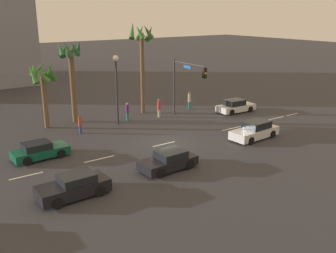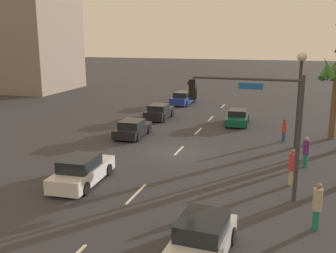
{
  "view_description": "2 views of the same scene",
  "coord_description": "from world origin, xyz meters",
  "px_view_note": "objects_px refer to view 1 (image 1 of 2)",
  "views": [
    {
      "loc": [
        -16.52,
        -24.0,
        10.32
      ],
      "look_at": [
        -0.34,
        -0.68,
        1.68
      ],
      "focal_mm": 40.48,
      "sensor_mm": 36.0,
      "label": 1
    },
    {
      "loc": [
        23.46,
        6.61,
        7.34
      ],
      "look_at": [
        -0.58,
        -0.86,
        1.51
      ],
      "focal_mm": 41.33,
      "sensor_mm": 36.0,
      "label": 2
    }
  ],
  "objects_px": {
    "pedestrian_1": "(159,107)",
    "streetlamp": "(116,77)",
    "car_4": "(235,106)",
    "palm_tree_2": "(71,64)",
    "car_3": "(255,131)",
    "palm_tree_1": "(42,78)",
    "car_1": "(169,161)",
    "car_0": "(40,151)",
    "palm_tree_0": "(142,47)",
    "pedestrian_0": "(127,111)",
    "car_2": "(74,186)",
    "pedestrian_2": "(189,100)",
    "pedestrian_3": "(80,124)",
    "traffic_signal": "(185,79)"
  },
  "relations": [
    {
      "from": "car_4",
      "to": "streetlamp",
      "type": "height_order",
      "value": "streetlamp"
    },
    {
      "from": "car_4",
      "to": "palm_tree_1",
      "type": "distance_m",
      "value": 19.7
    },
    {
      "from": "car_4",
      "to": "streetlamp",
      "type": "relative_size",
      "value": 0.66
    },
    {
      "from": "car_2",
      "to": "streetlamp",
      "type": "bearing_deg",
      "value": 52.67
    },
    {
      "from": "pedestrian_2",
      "to": "palm_tree_1",
      "type": "relative_size",
      "value": 0.32
    },
    {
      "from": "pedestrian_0",
      "to": "car_2",
      "type": "bearing_deg",
      "value": -129.89
    },
    {
      "from": "palm_tree_1",
      "to": "palm_tree_2",
      "type": "relative_size",
      "value": 0.78
    },
    {
      "from": "car_1",
      "to": "palm_tree_1",
      "type": "distance_m",
      "value": 15.33
    },
    {
      "from": "traffic_signal",
      "to": "streetlamp",
      "type": "xyz_separation_m",
      "value": [
        -6.51,
        1.89,
        0.58
      ]
    },
    {
      "from": "pedestrian_0",
      "to": "pedestrian_1",
      "type": "distance_m",
      "value": 3.32
    },
    {
      "from": "car_3",
      "to": "car_4",
      "type": "relative_size",
      "value": 1.08
    },
    {
      "from": "car_0",
      "to": "palm_tree_1",
      "type": "xyz_separation_m",
      "value": [
        2.85,
        7.29,
        4.04
      ]
    },
    {
      "from": "car_2",
      "to": "palm_tree_2",
      "type": "xyz_separation_m",
      "value": [
        5.9,
        14.89,
        4.96
      ]
    },
    {
      "from": "car_1",
      "to": "streetlamp",
      "type": "xyz_separation_m",
      "value": [
        2.22,
        11.66,
        3.93
      ]
    },
    {
      "from": "palm_tree_0",
      "to": "car_0",
      "type": "bearing_deg",
      "value": -152.08
    },
    {
      "from": "pedestrian_0",
      "to": "palm_tree_2",
      "type": "xyz_separation_m",
      "value": [
        -4.46,
        2.5,
        4.65
      ]
    },
    {
      "from": "car_2",
      "to": "pedestrian_0",
      "type": "height_order",
      "value": "pedestrian_0"
    },
    {
      "from": "pedestrian_0",
      "to": "palm_tree_0",
      "type": "distance_m",
      "value": 6.77
    },
    {
      "from": "car_2",
      "to": "palm_tree_0",
      "type": "height_order",
      "value": "palm_tree_0"
    },
    {
      "from": "traffic_signal",
      "to": "car_0",
      "type": "bearing_deg",
      "value": -169.8
    },
    {
      "from": "pedestrian_1",
      "to": "pedestrian_3",
      "type": "height_order",
      "value": "pedestrian_1"
    },
    {
      "from": "car_4",
      "to": "pedestrian_0",
      "type": "height_order",
      "value": "pedestrian_0"
    },
    {
      "from": "car_1",
      "to": "streetlamp",
      "type": "bearing_deg",
      "value": 79.23
    },
    {
      "from": "streetlamp",
      "to": "pedestrian_2",
      "type": "bearing_deg",
      "value": 4.44
    },
    {
      "from": "palm_tree_2",
      "to": "car_2",
      "type": "bearing_deg",
      "value": -111.6
    },
    {
      "from": "car_2",
      "to": "palm_tree_2",
      "type": "bearing_deg",
      "value": 68.4
    },
    {
      "from": "car_3",
      "to": "palm_tree_1",
      "type": "bearing_deg",
      "value": 135.91
    },
    {
      "from": "car_4",
      "to": "pedestrian_2",
      "type": "relative_size",
      "value": 2.21
    },
    {
      "from": "streetlamp",
      "to": "pedestrian_1",
      "type": "height_order",
      "value": "streetlamp"
    },
    {
      "from": "car_3",
      "to": "pedestrian_2",
      "type": "xyz_separation_m",
      "value": [
        1.66,
        11.15,
        0.36
      ]
    },
    {
      "from": "car_4",
      "to": "palm_tree_2",
      "type": "xyz_separation_m",
      "value": [
        -15.53,
        6.21,
        4.97
      ]
    },
    {
      "from": "palm_tree_1",
      "to": "car_2",
      "type": "bearing_deg",
      "value": -101.81
    },
    {
      "from": "car_1",
      "to": "car_4",
      "type": "relative_size",
      "value": 0.94
    },
    {
      "from": "pedestrian_2",
      "to": "palm_tree_2",
      "type": "relative_size",
      "value": 0.25
    },
    {
      "from": "pedestrian_0",
      "to": "pedestrian_3",
      "type": "distance_m",
      "value": 5.59
    },
    {
      "from": "pedestrian_2",
      "to": "palm_tree_1",
      "type": "xyz_separation_m",
      "value": [
        -15.17,
        1.93,
        3.59
      ]
    },
    {
      "from": "car_3",
      "to": "palm_tree_1",
      "type": "relative_size",
      "value": 0.75
    },
    {
      "from": "car_2",
      "to": "palm_tree_2",
      "type": "distance_m",
      "value": 16.77
    },
    {
      "from": "car_3",
      "to": "streetlamp",
      "type": "relative_size",
      "value": 0.71
    },
    {
      "from": "car_0",
      "to": "pedestrian_1",
      "type": "bearing_deg",
      "value": 18.38
    },
    {
      "from": "pedestrian_1",
      "to": "palm_tree_0",
      "type": "relative_size",
      "value": 0.2
    },
    {
      "from": "car_1",
      "to": "pedestrian_0",
      "type": "distance_m",
      "value": 12.75
    },
    {
      "from": "pedestrian_2",
      "to": "palm_tree_0",
      "type": "bearing_deg",
      "value": 163.04
    },
    {
      "from": "streetlamp",
      "to": "palm_tree_1",
      "type": "bearing_deg",
      "value": 156.18
    },
    {
      "from": "pedestrian_1",
      "to": "streetlamp",
      "type": "bearing_deg",
      "value": 177.6
    },
    {
      "from": "car_0",
      "to": "car_4",
      "type": "height_order",
      "value": "car_4"
    },
    {
      "from": "streetlamp",
      "to": "palm_tree_2",
      "type": "height_order",
      "value": "palm_tree_2"
    },
    {
      "from": "car_1",
      "to": "pedestrian_1",
      "type": "height_order",
      "value": "pedestrian_1"
    },
    {
      "from": "car_0",
      "to": "car_4",
      "type": "distance_m",
      "value": 21.3
    },
    {
      "from": "car_4",
      "to": "palm_tree_2",
      "type": "height_order",
      "value": "palm_tree_2"
    }
  ]
}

